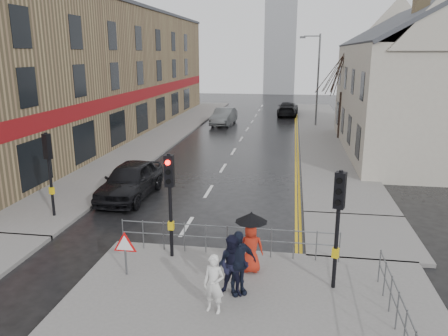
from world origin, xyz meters
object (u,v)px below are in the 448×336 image
(pedestrian_with_umbrella, at_px, (251,238))
(pedestrian_d, at_px, (238,263))
(car_parked, at_px, (130,180))
(car_mid, at_px, (224,116))
(pedestrian_b, at_px, (234,266))
(pedestrian_a, at_px, (214,284))

(pedestrian_with_umbrella, height_order, pedestrian_d, pedestrian_with_umbrella)
(car_parked, bearing_deg, car_mid, 88.84)
(pedestrian_d, distance_m, car_parked, 9.81)
(pedestrian_b, bearing_deg, car_parked, 132.08)
(pedestrian_a, height_order, car_parked, pedestrian_a)
(car_mid, bearing_deg, pedestrian_with_umbrella, -74.63)
(pedestrian_b, xyz_separation_m, pedestrian_with_umbrella, (0.33, 1.41, 0.21))
(pedestrian_b, bearing_deg, pedestrian_d, 58.40)
(pedestrian_a, xyz_separation_m, car_mid, (-4.55, 30.45, -0.14))
(car_mid, bearing_deg, pedestrian_a, -76.71)
(pedestrian_a, relative_size, pedestrian_b, 0.89)
(pedestrian_d, relative_size, car_parked, 0.37)
(pedestrian_a, height_order, pedestrian_with_umbrella, pedestrian_with_umbrella)
(pedestrian_a, height_order, pedestrian_b, pedestrian_b)
(pedestrian_with_umbrella, relative_size, pedestrian_d, 1.03)
(pedestrian_b, height_order, pedestrian_d, pedestrian_d)
(pedestrian_with_umbrella, distance_m, car_parked, 8.98)
(pedestrian_with_umbrella, relative_size, car_mid, 0.40)
(pedestrian_b, bearing_deg, pedestrian_a, -109.52)
(pedestrian_d, distance_m, car_mid, 29.92)
(pedestrian_b, distance_m, pedestrian_with_umbrella, 1.47)
(pedestrian_a, bearing_deg, car_parked, 136.42)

